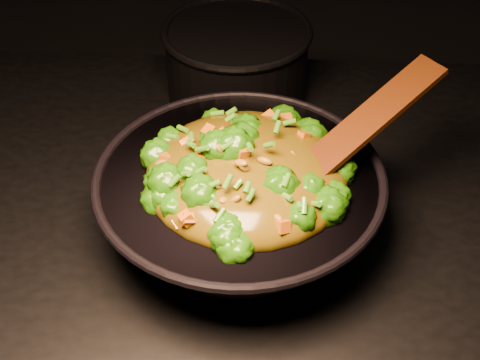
# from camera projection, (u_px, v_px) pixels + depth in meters

# --- Properties ---
(wok) EXTENTS (0.43, 0.43, 0.11)m
(wok) POSITION_uv_depth(u_px,v_px,m) (240.00, 206.00, 0.94)
(wok) COLOR black
(wok) RESTS_ON stovetop
(stir_fry) EXTENTS (0.30, 0.30, 0.09)m
(stir_fry) POSITION_uv_depth(u_px,v_px,m) (247.00, 151.00, 0.87)
(stir_fry) COLOR #236307
(stir_fry) RESTS_ON wok
(spatula) EXTENTS (0.27, 0.22, 0.13)m
(spatula) POSITION_uv_depth(u_px,v_px,m) (349.00, 137.00, 0.88)
(spatula) COLOR #3C1806
(spatula) RESTS_ON wok
(back_pot) EXTENTS (0.31, 0.31, 0.14)m
(back_pot) POSITION_uv_depth(u_px,v_px,m) (237.00, 63.00, 1.19)
(back_pot) COLOR black
(back_pot) RESTS_ON stovetop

